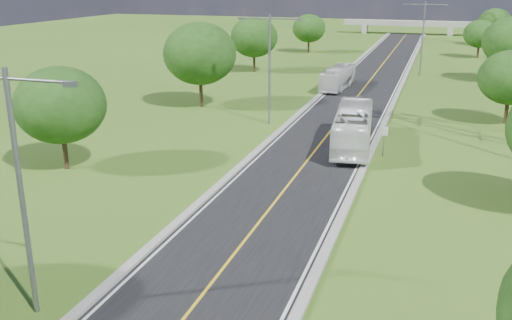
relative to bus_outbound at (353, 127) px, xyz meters
The scene contains 19 objects.
ground 20.58m from the bus_outbound, 97.32° to the left, with size 260.00×260.00×0.00m, color #365A19.
road 26.52m from the bus_outbound, 95.67° to the left, with size 8.00×150.00×0.06m, color black.
curb_left 27.27m from the bus_outbound, 104.61° to the left, with size 0.50×150.00×0.22m, color gray.
curb_right 26.44m from the bus_outbound, 86.45° to the left, with size 0.50×150.00×0.22m, color gray.
speed_limit_sign 3.08m from the bus_outbound, 32.93° to the right, with size 0.55×0.09×2.40m.
overpass 100.38m from the bus_outbound, 91.49° to the left, with size 30.00×3.00×3.20m.
streetlight_near_left 29.28m from the bus_outbound, 107.30° to the right, with size 5.90×0.25×10.00m.
streetlight_mid_left 11.00m from the bus_outbound, 148.20° to the left, with size 5.90×0.25×10.00m.
streetlight_far_right 38.72m from the bus_outbound, 84.95° to the left, with size 5.90×0.25×10.00m.
tree_lb 22.16m from the bus_outbound, 147.94° to the right, with size 6.30×6.30×7.33m.
tree_lc 20.79m from the bus_outbound, 149.59° to the left, with size 7.56×7.56×8.79m.
tree_ld 39.68m from the bus_outbound, 119.73° to the left, with size 6.72×6.72×7.82m.
tree_le 60.86m from the bus_outbound, 106.35° to the left, with size 5.88×5.88×6.84m.
tree_rc 17.68m from the bus_outbound, 44.89° to the left, with size 5.88×5.88×6.84m.
tree_rd 39.25m from the bus_outbound, 68.40° to the left, with size 7.14×7.14×8.30m.
tree_re 61.54m from the bus_outbound, 78.86° to the left, with size 5.46×5.46×6.35m.
tree_rf 81.85m from the bus_outbound, 79.16° to the left, with size 6.30×6.30×7.33m.
bus_outbound is the anchor object (origin of this frame).
bus_inbound 25.39m from the bus_outbound, 102.89° to the left, with size 2.26×9.66×2.69m, color silver.
Camera 1 is at (8.86, -4.59, 13.05)m, focal length 40.00 mm.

